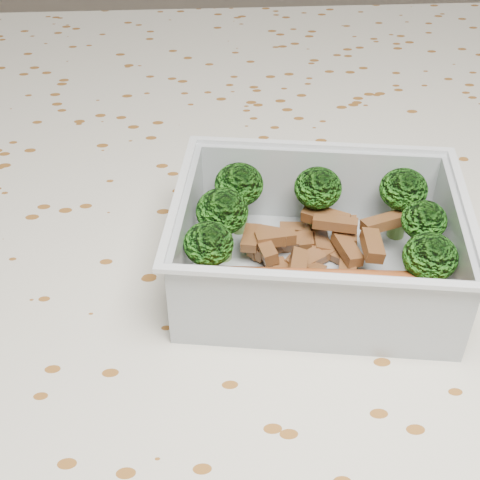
{
  "coord_description": "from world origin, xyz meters",
  "views": [
    {
      "loc": [
        -0.02,
        -0.33,
        1.05
      ],
      "look_at": [
        0.0,
        0.0,
        0.78
      ],
      "focal_mm": 50.0,
      "sensor_mm": 36.0,
      "label": 1
    }
  ],
  "objects": [
    {
      "name": "sausage",
      "position": [
        0.05,
        -0.05,
        0.78
      ],
      "size": [
        0.15,
        0.04,
        0.03
      ],
      "color": "#B25123",
      "rests_on": "lunch_container"
    },
    {
      "name": "lunch_container",
      "position": [
        0.05,
        -0.01,
        0.78
      ],
      "size": [
        0.19,
        0.16,
        0.06
      ],
      "color": "silver",
      "rests_on": "tablecloth"
    },
    {
      "name": "dining_table",
      "position": [
        0.0,
        0.0,
        0.67
      ],
      "size": [
        1.4,
        0.9,
        0.75
      ],
      "color": "brown",
      "rests_on": "ground"
    },
    {
      "name": "broccoli_florets",
      "position": [
        0.05,
        0.01,
        0.8
      ],
      "size": [
        0.16,
        0.11,
        0.05
      ],
      "color": "#608C3F",
      "rests_on": "lunch_container"
    },
    {
      "name": "meat_pile",
      "position": [
        0.05,
        0.01,
        0.77
      ],
      "size": [
        0.11,
        0.07,
        0.03
      ],
      "color": "brown",
      "rests_on": "lunch_container"
    },
    {
      "name": "tablecloth",
      "position": [
        0.0,
        0.0,
        0.72
      ],
      "size": [
        1.46,
        0.96,
        0.19
      ],
      "color": "silver",
      "rests_on": "dining_table"
    }
  ]
}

